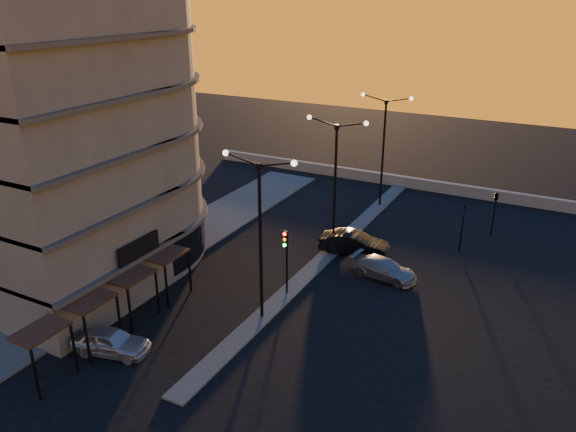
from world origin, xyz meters
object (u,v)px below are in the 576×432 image
at_px(traffic_light_main, 286,252).
at_px(car_hatchback, 110,341).
at_px(car_wagon, 384,269).
at_px(car_sedan, 354,243).
at_px(streetlamp_mid, 335,175).

relative_size(traffic_light_main, car_hatchback, 1.05).
bearing_deg(car_wagon, car_sedan, 59.40).
bearing_deg(streetlamp_mid, car_hatchback, -107.28).
xyz_separation_m(traffic_light_main, car_hatchback, (-5.12, -9.31, -2.20)).
relative_size(car_hatchback, car_wagon, 0.93).
relative_size(streetlamp_mid, car_hatchback, 2.36).
bearing_deg(car_hatchback, traffic_light_main, -42.77).
relative_size(traffic_light_main, car_wagon, 0.98).
height_order(streetlamp_mid, traffic_light_main, streetlamp_mid).
bearing_deg(traffic_light_main, car_wagon, 47.65).
distance_m(streetlamp_mid, car_hatchback, 17.90).
bearing_deg(car_wagon, streetlamp_mid, 72.14).
height_order(streetlamp_mid, car_wagon, streetlamp_mid).
bearing_deg(car_wagon, traffic_light_main, 145.76).
bearing_deg(car_wagon, car_hatchback, 154.10).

